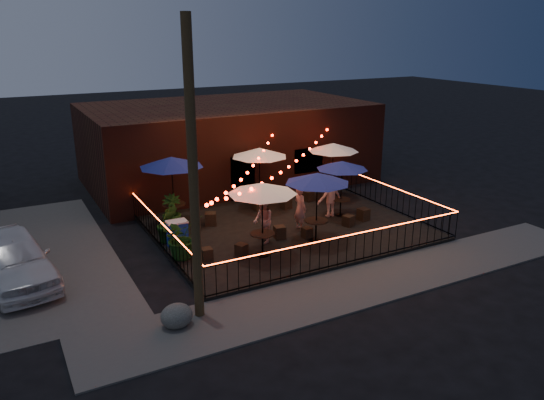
# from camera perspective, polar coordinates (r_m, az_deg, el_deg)

# --- Properties ---
(ground) EXTENTS (110.00, 110.00, 0.00)m
(ground) POSITION_cam_1_polar(r_m,az_deg,el_deg) (19.47, 4.50, -5.14)
(ground) COLOR black
(ground) RESTS_ON ground
(patio) EXTENTS (10.00, 8.00, 0.15)m
(patio) POSITION_cam_1_polar(r_m,az_deg,el_deg) (21.02, 1.58, -3.09)
(patio) COLOR black
(patio) RESTS_ON ground
(sidewalk) EXTENTS (18.00, 2.50, 0.05)m
(sidewalk) POSITION_cam_1_polar(r_m,az_deg,el_deg) (17.08, 10.44, -8.75)
(sidewalk) COLOR #484542
(sidewalk) RESTS_ON ground
(brick_building) EXTENTS (14.00, 8.00, 4.00)m
(brick_building) POSITION_cam_1_polar(r_m,az_deg,el_deg) (27.81, -4.81, 6.20)
(brick_building) COLOR #3C1810
(brick_building) RESTS_ON ground
(utility_pole) EXTENTS (0.26, 0.26, 8.00)m
(utility_pole) POSITION_cam_1_polar(r_m,az_deg,el_deg) (13.65, -8.46, 2.42)
(utility_pole) COLOR #3C2C18
(utility_pole) RESTS_ON ground
(fence_front) EXTENTS (10.00, 0.04, 1.04)m
(fence_front) POSITION_cam_1_polar(r_m,az_deg,el_deg) (17.70, 8.05, -5.36)
(fence_front) COLOR black
(fence_front) RESTS_ON patio
(fence_left) EXTENTS (0.04, 8.00, 1.04)m
(fence_left) POSITION_cam_1_polar(r_m,az_deg,el_deg) (18.99, -11.66, -3.92)
(fence_left) COLOR black
(fence_left) RESTS_ON patio
(fence_right) EXTENTS (0.04, 8.00, 1.04)m
(fence_right) POSITION_cam_1_polar(r_m,az_deg,el_deg) (23.59, 12.20, 0.37)
(fence_right) COLOR black
(fence_right) RESTS_ON patio
(festoon_lights) EXTENTS (10.02, 8.72, 1.32)m
(festoon_lights) POSITION_cam_1_polar(r_m,az_deg,el_deg) (19.56, -0.50, 2.83)
(festoon_lights) COLOR #F41202
(festoon_lights) RESTS_ON ground
(cafe_table_0) EXTENTS (2.88, 2.88, 2.60)m
(cafe_table_0) POSITION_cam_1_polar(r_m,az_deg,el_deg) (17.62, -1.06, 1.16)
(cafe_table_0) COLOR black
(cafe_table_0) RESTS_ON patio
(cafe_table_1) EXTENTS (3.01, 3.01, 2.77)m
(cafe_table_1) POSITION_cam_1_polar(r_m,az_deg,el_deg) (20.90, -10.78, 3.95)
(cafe_table_1) COLOR black
(cafe_table_1) RESTS_ON patio
(cafe_table_2) EXTENTS (2.88, 2.88, 2.60)m
(cafe_table_2) POSITION_cam_1_polar(r_m,az_deg,el_deg) (18.92, 4.90, 2.27)
(cafe_table_2) COLOR black
(cafe_table_2) RESTS_ON patio
(cafe_table_3) EXTENTS (2.65, 2.65, 2.66)m
(cafe_table_3) POSITION_cam_1_polar(r_m,az_deg,el_deg) (22.63, -1.36, 5.06)
(cafe_table_3) COLOR black
(cafe_table_3) RESTS_ON patio
(cafe_table_4) EXTENTS (2.20, 2.20, 2.35)m
(cafe_table_4) POSITION_cam_1_polar(r_m,az_deg,el_deg) (21.82, 7.56, 3.66)
(cafe_table_4) COLOR black
(cafe_table_4) RESTS_ON patio
(cafe_table_5) EXTENTS (2.50, 2.50, 2.55)m
(cafe_table_5) POSITION_cam_1_polar(r_m,az_deg,el_deg) (24.26, 6.61, 5.59)
(cafe_table_5) COLOR black
(cafe_table_5) RESTS_ON patio
(bistro_chair_0) EXTENTS (0.38, 0.38, 0.42)m
(bistro_chair_0) POSITION_cam_1_polar(r_m,az_deg,el_deg) (18.11, -7.03, -5.80)
(bistro_chair_0) COLOR black
(bistro_chair_0) RESTS_ON patio
(bistro_chair_1) EXTENTS (0.46, 0.46, 0.42)m
(bistro_chair_1) POSITION_cam_1_polar(r_m,az_deg,el_deg) (18.37, -3.31, -5.35)
(bistro_chair_1) COLOR black
(bistro_chair_1) RESTS_ON patio
(bistro_chair_2) EXTENTS (0.55, 0.55, 0.49)m
(bistro_chair_2) POSITION_cam_1_polar(r_m,az_deg,el_deg) (20.38, -11.11, -3.16)
(bistro_chair_2) COLOR black
(bistro_chair_2) RESTS_ON patio
(bistro_chair_3) EXTENTS (0.56, 0.56, 0.50)m
(bistro_chair_3) POSITION_cam_1_polar(r_m,az_deg,el_deg) (21.26, -6.62, -2.03)
(bistro_chair_3) COLOR black
(bistro_chair_3) RESTS_ON patio
(bistro_chair_4) EXTENTS (0.47, 0.47, 0.47)m
(bistro_chair_4) POSITION_cam_1_polar(r_m,az_deg,el_deg) (19.79, 0.83, -3.49)
(bistro_chair_4) COLOR black
(bistro_chair_4) RESTS_ON patio
(bistro_chair_5) EXTENTS (0.37, 0.37, 0.40)m
(bistro_chair_5) POSITION_cam_1_polar(r_m,az_deg,el_deg) (19.90, 3.79, -3.52)
(bistro_chair_5) COLOR black
(bistro_chair_5) RESTS_ON patio
(bistro_chair_6) EXTENTS (0.43, 0.43, 0.48)m
(bistro_chair_6) POSITION_cam_1_polar(r_m,az_deg,el_deg) (22.84, -1.47, -0.51)
(bistro_chair_6) COLOR black
(bistro_chair_6) RESTS_ON patio
(bistro_chair_7) EXTENTS (0.45, 0.45, 0.46)m
(bistro_chair_7) POSITION_cam_1_polar(r_m,az_deg,el_deg) (23.07, 1.51, -0.35)
(bistro_chair_7) COLOR black
(bistro_chair_7) RESTS_ON patio
(bistro_chair_8) EXTENTS (0.46, 0.46, 0.43)m
(bistro_chair_8) POSITION_cam_1_polar(r_m,az_deg,el_deg) (21.22, 8.21, -2.23)
(bistro_chair_8) COLOR black
(bistro_chair_8) RESTS_ON patio
(bistro_chair_9) EXTENTS (0.46, 0.46, 0.49)m
(bistro_chair_9) POSITION_cam_1_polar(r_m,az_deg,el_deg) (21.98, 9.80, -1.52)
(bistro_chair_9) COLOR black
(bistro_chair_9) RESTS_ON patio
(bistro_chair_10) EXTENTS (0.47, 0.47, 0.47)m
(bistro_chair_10) POSITION_cam_1_polar(r_m,az_deg,el_deg) (24.13, 3.93, 0.45)
(bistro_chair_10) COLOR black
(bistro_chair_10) RESTS_ON patio
(bistro_chair_11) EXTENTS (0.48, 0.48, 0.45)m
(bistro_chair_11) POSITION_cam_1_polar(r_m,az_deg,el_deg) (24.71, 6.27, 0.78)
(bistro_chair_11) COLOR black
(bistro_chair_11) RESTS_ON patio
(patron_a) EXTENTS (0.47, 0.67, 1.74)m
(patron_a) POSITION_cam_1_polar(r_m,az_deg,el_deg) (20.50, 3.05, -0.86)
(patron_a) COLOR tan
(patron_a) RESTS_ON patio
(patron_b) EXTENTS (0.80, 0.94, 1.72)m
(patron_b) POSITION_cam_1_polar(r_m,az_deg,el_deg) (19.17, -0.97, -2.22)
(patron_b) COLOR #E1A38F
(patron_b) RESTS_ON patio
(patron_c) EXTENTS (1.15, 0.69, 1.74)m
(patron_c) POSITION_cam_1_polar(r_m,az_deg,el_deg) (22.04, 6.25, 0.42)
(patron_c) COLOR tan
(patron_c) RESTS_ON patio
(potted_shrub_a) EXTENTS (1.68, 1.58, 1.49)m
(potted_shrub_a) POSITION_cam_1_polar(r_m,az_deg,el_deg) (18.23, -9.69, -3.95)
(potted_shrub_a) COLOR #0F410F
(potted_shrub_a) RESTS_ON patio
(potted_shrub_b) EXTENTS (0.86, 0.72, 1.43)m
(potted_shrub_b) POSITION_cam_1_polar(r_m,az_deg,el_deg) (19.68, -11.20, -2.48)
(potted_shrub_b) COLOR #123910
(potted_shrub_b) RESTS_ON patio
(potted_shrub_c) EXTENTS (0.87, 0.87, 1.32)m
(potted_shrub_c) POSITION_cam_1_polar(r_m,az_deg,el_deg) (21.10, -10.75, -1.20)
(potted_shrub_c) COLOR #1C3B11
(potted_shrub_c) RESTS_ON patio
(cooler) EXTENTS (0.74, 0.54, 0.96)m
(cooler) POSITION_cam_1_polar(r_m,az_deg,el_deg) (19.30, -10.15, -3.56)
(cooler) COLOR #1A3AC3
(cooler) RESTS_ON patio
(boulder) EXTENTS (1.12, 1.05, 0.69)m
(boulder) POSITION_cam_1_polar(r_m,az_deg,el_deg) (14.61, -10.22, -12.17)
(boulder) COLOR #42423D
(boulder) RESTS_ON ground
(car_white) EXTENTS (2.60, 4.99, 1.62)m
(car_white) POSITION_cam_1_polar(r_m,az_deg,el_deg) (18.39, -26.00, -5.69)
(car_white) COLOR silver
(car_white) RESTS_ON ground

